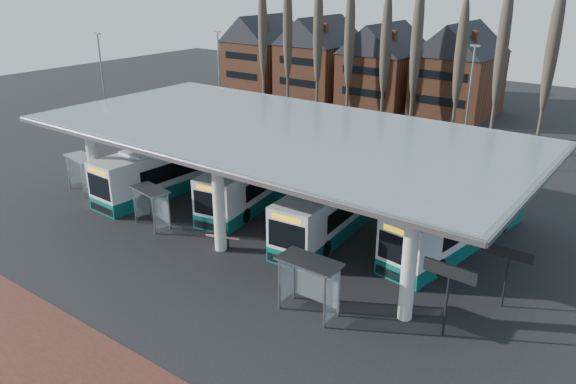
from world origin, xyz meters
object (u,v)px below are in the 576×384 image
Objects in this scene: bus_1 at (259,178)px; shelter_2 at (311,274)px; shelter_0 at (83,166)px; bus_3 at (459,219)px; bus_2 at (338,203)px; shelter_1 at (153,198)px; bus_0 at (175,166)px.

shelter_2 is (11.27, -9.86, 0.45)m from bus_1.
bus_3 is at bearing 27.64° from shelter_0.
shelter_0 is (-25.99, -7.99, 0.32)m from bus_3.
bus_2 reaches higher than bus_1.
bus_2 is at bearing -154.97° from bus_3.
shelter_1 is at bearing -149.64° from bus_2.
shelter_2 is at bearing -50.86° from bus_1.
bus_1 reaches higher than shelter_1.
bus_0 is 6.80m from shelter_0.
shelter_0 is at bearing -135.65° from bus_0.
bus_2 is at bearing 45.59° from shelter_1.
shelter_1 is at bearing 3.54° from shelter_0.
shelter_0 is 9.09m from shelter_1.
bus_2 is 7.49m from bus_3.
bus_0 reaches higher than bus_3.
bus_2 is at bearing 8.12° from bus_0.
shelter_1 is (9.02, -1.11, -0.10)m from shelter_0.
bus_2 is 10.07m from shelter_2.
bus_1 is 4.04× the size of shelter_0.
bus_0 is at bearing 135.12° from shelter_1.
shelter_2 reaches higher than shelter_1.
bus_1 is (6.58, 2.01, -0.08)m from bus_0.
bus_1 is 14.41m from bus_3.
bus_0 is 4.26× the size of shelter_2.
bus_3 is 19.25m from shelter_1.
shelter_0 is at bearing -160.38° from bus_1.
shelter_1 is (3.95, -5.64, 0.17)m from bus_0.
bus_0 is 6.88m from bus_1.
shelter_1 is (-2.63, -7.65, 0.25)m from bus_1.
shelter_1 is at bearing -118.66° from bus_1.
bus_0 reaches higher than shelter_0.
bus_3 is 27.19m from shelter_0.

